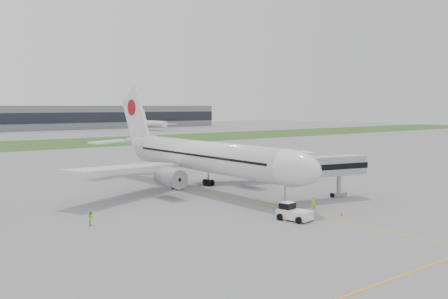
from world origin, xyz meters
TOP-DOWN VIEW (x-y plane):
  - ground at (0.00, 0.00)m, footprint 600.00×600.00m
  - apron_markings at (0.00, -5.00)m, footprint 70.00×70.00m
  - grass_strip at (0.00, 120.00)m, footprint 600.00×50.00m
  - airliner at (0.00, 4.87)m, footprint 48.13×53.95m
  - pushback_tug at (-4.06, -20.39)m, footprint 3.35×4.39m
  - jet_bridge at (8.90, -13.52)m, footprint 14.25×5.84m
  - safety_cone_left at (-5.18, -20.22)m, footprint 0.40×0.40m
  - safety_cone_right at (2.51, -22.56)m, footprint 0.35×0.35m
  - ground_crew_near at (1.91, -18.37)m, footprint 0.77×0.57m
  - ground_crew_far at (-24.49, -7.92)m, footprint 0.83×0.96m
  - distant_aircraft_right at (93.16, 184.28)m, footprint 30.45×26.93m

SIDE VIEW (x-z plane):
  - ground at x=0.00m, z-range 0.00..0.00m
  - apron_markings at x=0.00m, z-range -0.02..0.02m
  - distant_aircraft_right at x=93.16m, z-range -5.77..5.77m
  - grass_strip at x=0.00m, z-range 0.00..0.02m
  - safety_cone_right at x=2.51m, z-range 0.00..0.48m
  - safety_cone_left at x=-5.18m, z-range 0.00..0.55m
  - ground_crew_far at x=-24.49m, z-range 0.00..1.69m
  - pushback_tug at x=-4.06m, z-range -0.08..1.98m
  - ground_crew_near at x=1.91m, z-range 0.00..1.94m
  - jet_bridge at x=8.90m, z-range 1.56..8.06m
  - airliner at x=0.00m, z-range -3.28..14.60m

